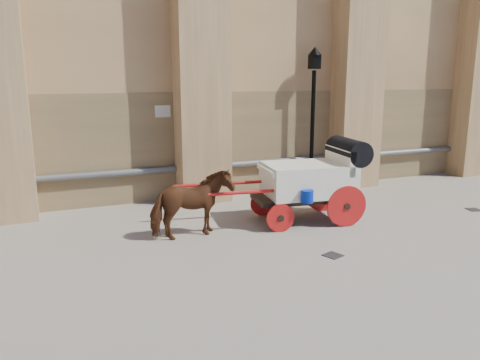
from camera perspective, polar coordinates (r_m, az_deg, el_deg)
name	(u,v)px	position (r m, az deg, el deg)	size (l,w,h in m)	color
ground	(296,234)	(10.48, 6.86, -6.61)	(90.00, 90.00, 0.00)	gray
horse	(192,205)	(10.07, -5.93, -3.02)	(0.79, 1.74, 1.47)	#5C301D
carriage	(314,177)	(11.32, 9.01, 0.34)	(4.61, 1.79, 1.97)	black
street_lamp	(313,116)	(14.21, 8.86, 7.75)	(0.40, 0.40, 4.27)	black
drain_grate_near	(333,255)	(9.40, 11.26, -9.00)	(0.32, 0.32, 0.01)	black
drain_grate_far	(473,210)	(13.73, 26.58, -3.24)	(0.32, 0.32, 0.01)	black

